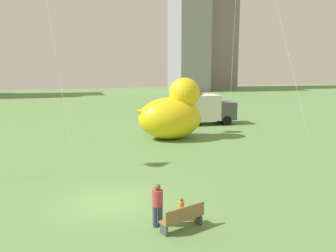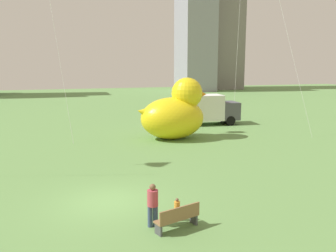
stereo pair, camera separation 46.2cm
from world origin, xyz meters
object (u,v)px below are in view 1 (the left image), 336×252
Objects in this scene: box_truck at (203,109)px; park_bench at (183,217)px; person_child at (181,208)px; person_adult at (158,203)px; giant_inflatable_duck at (172,113)px.

park_bench is at bearing -115.33° from box_truck.
person_child is 0.15× the size of box_truck.
person_adult is at bearing -117.72° from box_truck.
person_adult is 15.66m from giant_inflatable_duck.
person_adult is 0.28× the size of giant_inflatable_duck.
box_truck is at bearing 64.33° from person_child.
giant_inflatable_duck is at bearing -132.42° from box_truck.
person_adult is at bearing 145.40° from park_bench.
person_adult is 0.27× the size of box_truck.
box_truck is at bearing 47.58° from giant_inflatable_duck.
person_child is at bearing -107.61° from giant_inflatable_duck.
person_child is 15.19m from giant_inflatable_duck.
box_truck is (4.96, 5.42, -0.58)m from giant_inflatable_duck.
giant_inflatable_duck is (4.78, 15.13, 1.54)m from park_bench.
person_adult is at bearing -110.86° from giant_inflatable_duck.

